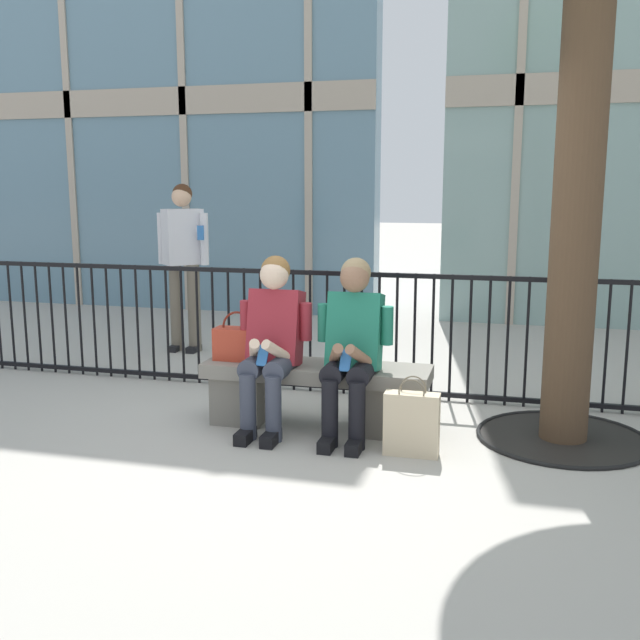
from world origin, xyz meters
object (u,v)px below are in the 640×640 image
handbag_on_bench (238,343)px  shopping_bag (412,423)px  bystander_at_railing (183,254)px  stone_bench (316,389)px  seated_person_with_phone (272,338)px  seated_person_companion (352,342)px

handbag_on_bench → shopping_bag: handbag_on_bench is taller
handbag_on_bench → bystander_at_railing: bearing=124.0°
stone_bench → bystander_at_railing: (-1.95, 2.01, 0.73)m
stone_bench → seated_person_with_phone: 0.49m
seated_person_companion → bystander_at_railing: (-2.23, 2.14, 0.35)m
seated_person_with_phone → bystander_at_railing: size_ratio=0.71×
seated_person_with_phone → shopping_bag: seated_person_with_phone is taller
seated_person_companion → shopping_bag: 0.68m
seated_person_with_phone → handbag_on_bench: bearing=158.2°
seated_person_companion → bystander_at_railing: size_ratio=0.71×
seated_person_companion → stone_bench: bearing=155.6°
seated_person_with_phone → bystander_at_railing: 2.74m
stone_bench → shopping_bag: shopping_bag is taller
seated_person_with_phone → bystander_at_railing: (-1.66, 2.14, 0.35)m
shopping_bag → bystander_at_railing: bystander_at_railing is taller
seated_person_with_phone → bystander_at_railing: bystander_at_railing is taller
stone_bench → bystander_at_railing: size_ratio=0.94×
stone_bench → handbag_on_bench: bearing=-179.0°
stone_bench → seated_person_with_phone: (-0.28, -0.13, 0.38)m
stone_bench → shopping_bag: (0.73, -0.40, -0.06)m
shopping_bag → bystander_at_railing: size_ratio=0.30×
seated_person_companion → handbag_on_bench: bearing=172.2°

